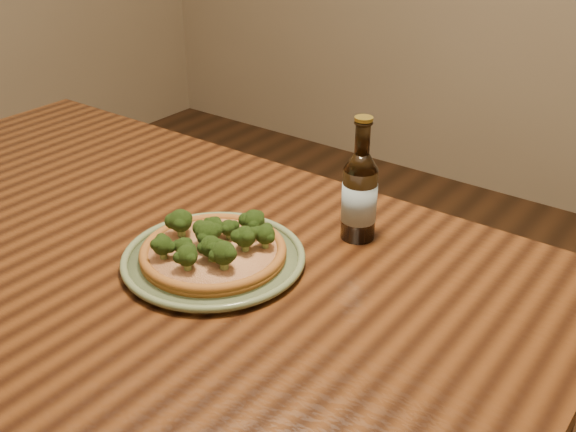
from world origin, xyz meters
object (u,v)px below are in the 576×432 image
Objects in this scene: table at (140,281)px; beer_bottle at (360,195)px; pizza at (214,249)px; plate at (214,258)px.

beer_bottle is at bearing 38.51° from table.
pizza reaches higher than table.
table is 0.46m from beer_bottle.
plate is 0.02m from pizza.
pizza is (0.18, 0.03, 0.12)m from table.
plate reaches higher than table.
pizza is (0.00, -0.00, 0.02)m from plate.
plate is at bearing 174.06° from pizza.
table is 4.88× the size of plate.
plate is 1.36× the size of beer_bottle.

